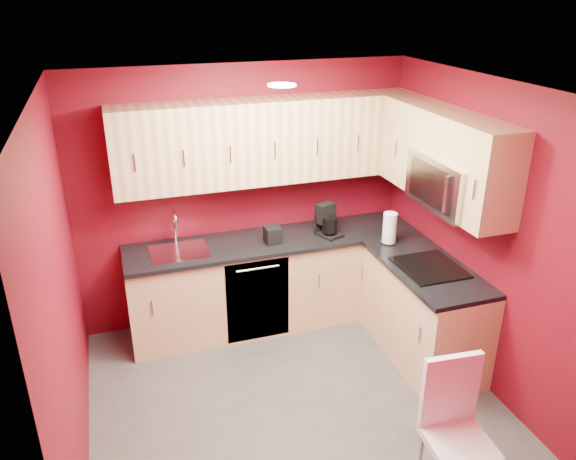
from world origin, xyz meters
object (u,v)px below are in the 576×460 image
microwave (451,183)px  coffee_maker (330,221)px  sink (179,247)px  napkin_holder (273,235)px  dining_chair (460,437)px  paper_towel (390,228)px

microwave → coffee_maker: bearing=127.1°
coffee_maker → microwave: bearing=-73.7°
sink → napkin_holder: size_ratio=3.32×
dining_chair → sink: bearing=125.0°
coffee_maker → paper_towel: 0.56m
coffee_maker → napkin_holder: size_ratio=1.98×
microwave → paper_towel: 0.85m
napkin_holder → paper_towel: bearing=-18.3°
microwave → sink: size_ratio=1.46×
napkin_holder → paper_towel: (1.03, -0.34, 0.07)m
paper_towel → sink: bearing=167.0°
microwave → sink: microwave is taller
paper_towel → dining_chair: 2.11m
microwave → coffee_maker: size_ratio=2.45×
microwave → napkin_holder: size_ratio=4.85×
sink → coffee_maker: sink is taller
napkin_holder → paper_towel: paper_towel is taller
microwave → coffee_maker: 1.26m
sink → napkin_holder: 0.87m
microwave → napkin_holder: bearing=143.6°
microwave → sink: 2.43m
microwave → paper_towel: size_ratio=2.58×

